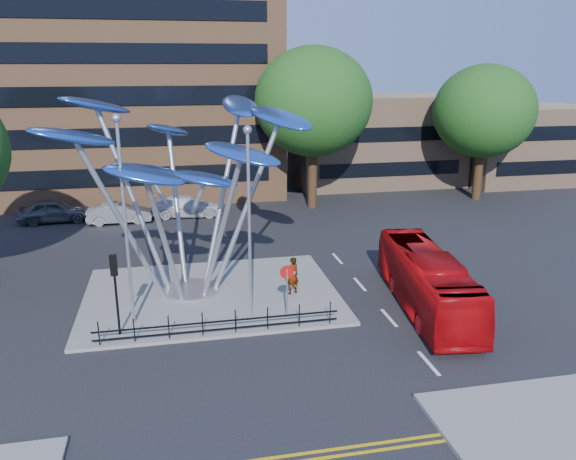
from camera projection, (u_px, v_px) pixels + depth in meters
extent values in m
plane|color=black|center=(249.00, 355.00, 21.65)|extent=(120.00, 120.00, 0.00)
cube|color=slate|center=(212.00, 295.00, 27.06)|extent=(12.00, 9.00, 0.15)
cube|color=gold|center=(278.00, 457.00, 16.01)|extent=(40.00, 0.12, 0.01)
cube|color=#986642|center=(120.00, 10.00, 46.23)|extent=(25.00, 15.00, 30.00)
cube|color=tan|center=(376.00, 140.00, 51.77)|extent=(15.00, 8.00, 8.00)
cube|color=tan|center=(524.00, 144.00, 52.75)|extent=(12.00, 8.00, 7.00)
cylinder|color=black|center=(313.00, 171.00, 43.03)|extent=(0.70, 0.70, 5.72)
ellipsoid|color=#214A15|center=(313.00, 102.00, 41.55)|extent=(8.80, 8.80, 8.10)
cylinder|color=black|center=(478.00, 169.00, 45.85)|extent=(0.70, 0.70, 5.06)
ellipsoid|color=#214A15|center=(484.00, 111.00, 44.53)|extent=(8.00, 8.00, 7.36)
cylinder|color=#9EA0A5|center=(190.00, 290.00, 27.30)|extent=(2.80, 2.80, 0.12)
cylinder|color=#9EA0A5|center=(160.00, 218.00, 25.41)|extent=(0.24, 0.24, 7.80)
ellipsoid|color=blue|center=(72.00, 136.00, 22.73)|extent=(3.92, 2.95, 1.39)
cylinder|color=#9EA0A5|center=(179.00, 235.00, 25.39)|extent=(0.24, 0.24, 6.40)
ellipsoid|color=blue|center=(144.00, 175.00, 22.18)|extent=(3.47, 1.78, 1.31)
cylinder|color=#9EA0A5|center=(200.00, 226.00, 25.68)|extent=(0.24, 0.24, 7.00)
ellipsoid|color=blue|center=(242.00, 154.00, 23.53)|extent=(3.81, 3.11, 1.36)
cylinder|color=#9EA0A5|center=(212.00, 208.00, 26.38)|extent=(0.24, 0.24, 8.20)
ellipsoid|color=blue|center=(281.00, 118.00, 26.24)|extent=(3.52, 4.06, 1.44)
cylinder|color=#9EA0A5|center=(202.00, 200.00, 27.09)|extent=(0.24, 0.24, 8.60)
ellipsoid|color=blue|center=(240.00, 106.00, 28.17)|extent=(2.21, 3.79, 1.39)
cylinder|color=#9EA0A5|center=(182.00, 213.00, 27.16)|extent=(0.24, 0.24, 7.40)
ellipsoid|color=blue|center=(168.00, 130.00, 28.47)|extent=(3.02, 3.71, 1.34)
cylinder|color=#9EA0A5|center=(164.00, 202.00, 26.24)|extent=(0.24, 0.24, 8.80)
ellipsoid|color=blue|center=(96.00, 105.00, 25.76)|extent=(3.88, 3.60, 1.42)
ellipsoid|color=blue|center=(143.00, 170.00, 25.44)|extent=(3.40, 1.96, 1.13)
ellipsoid|color=blue|center=(205.00, 179.00, 25.52)|extent=(3.39, 2.16, 1.11)
cylinder|color=#9EA0A5|center=(126.00, 227.00, 22.80)|extent=(0.14, 0.14, 8.50)
sphere|color=#9EA0A5|center=(116.00, 118.00, 21.55)|extent=(0.36, 0.36, 0.36)
cylinder|color=#9EA0A5|center=(249.00, 229.00, 23.38)|extent=(0.14, 0.14, 8.00)
sphere|color=#9EA0A5|center=(247.00, 130.00, 22.20)|extent=(0.36, 0.36, 0.36)
cylinder|color=black|center=(117.00, 298.00, 22.52)|extent=(0.10, 0.10, 3.20)
cube|color=black|center=(114.00, 265.00, 22.12)|extent=(0.28, 0.18, 0.85)
sphere|color=#FF0C0C|center=(113.00, 259.00, 22.04)|extent=(0.18, 0.18, 0.18)
cylinder|color=#9EA0A5|center=(287.00, 294.00, 24.01)|extent=(0.08, 0.08, 2.30)
cylinder|color=red|center=(287.00, 272.00, 23.75)|extent=(0.60, 0.04, 0.60)
cube|color=white|center=(287.00, 272.00, 23.77)|extent=(0.42, 0.03, 0.10)
cylinder|color=black|center=(99.00, 333.00, 21.95)|extent=(0.05, 0.05, 1.00)
cylinder|color=black|center=(134.00, 330.00, 22.21)|extent=(0.05, 0.05, 1.00)
cylinder|color=black|center=(169.00, 327.00, 22.47)|extent=(0.05, 0.05, 1.00)
cylinder|color=black|center=(202.00, 324.00, 22.73)|extent=(0.05, 0.05, 1.00)
cylinder|color=black|center=(235.00, 321.00, 22.99)|extent=(0.05, 0.05, 1.00)
cylinder|color=black|center=(268.00, 318.00, 23.25)|extent=(0.05, 0.05, 1.00)
cylinder|color=black|center=(299.00, 315.00, 23.52)|extent=(0.05, 0.05, 1.00)
cylinder|color=black|center=(330.00, 313.00, 23.78)|extent=(0.05, 0.05, 1.00)
cube|color=black|center=(219.00, 322.00, 22.85)|extent=(10.00, 0.06, 0.06)
cube|color=black|center=(219.00, 329.00, 22.95)|extent=(10.00, 0.06, 0.06)
imported|color=#AD080C|center=(427.00, 281.00, 25.41)|extent=(3.47, 9.80, 2.67)
imported|color=gray|center=(293.00, 276.00, 26.77)|extent=(0.79, 0.66, 1.84)
imported|color=#45484D|center=(54.00, 211.00, 39.53)|extent=(4.98, 2.33, 1.65)
imported|color=#AAADB1|center=(119.00, 213.00, 39.28)|extent=(4.44, 1.68, 1.45)
imported|color=silver|center=(187.00, 206.00, 41.07)|extent=(5.35, 2.52, 1.51)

